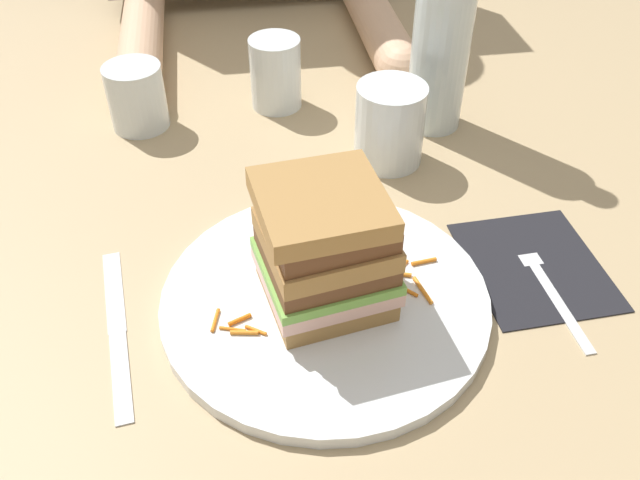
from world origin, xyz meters
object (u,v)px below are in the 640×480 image
at_px(juice_glass, 389,127).
at_px(sandwich, 325,249).
at_px(main_plate, 325,301).
at_px(empty_tumbler_1, 137,97).
at_px(water_bottle, 446,9).
at_px(fork, 546,279).
at_px(knife, 117,334).
at_px(empty_tumbler_0, 276,73).
at_px(napkin_dark, 534,265).

bearing_deg(juice_glass, sandwich, -116.67).
relative_size(main_plate, empty_tumbler_1, 3.73).
bearing_deg(sandwich, water_bottle, 57.53).
distance_m(fork, knife, 0.39).
xyz_separation_m(fork, empty_tumbler_1, (-0.38, 0.34, 0.03)).
bearing_deg(empty_tumbler_0, sandwich, -89.48).
distance_m(knife, juice_glass, 0.37).
distance_m(water_bottle, empty_tumbler_0, 0.22).
xyz_separation_m(fork, knife, (-0.39, -0.00, -0.00)).
bearing_deg(empty_tumbler_1, empty_tumbler_0, 7.66).
distance_m(fork, empty_tumbler_1, 0.51).
height_order(knife, water_bottle, water_bottle).
relative_size(main_plate, water_bottle, 0.92).
bearing_deg(knife, sandwich, 1.76).
relative_size(juice_glass, empty_tumbler_1, 1.18).
bearing_deg(napkin_dark, sandwich, -174.70).
relative_size(juice_glass, water_bottle, 0.29).
distance_m(juice_glass, water_bottle, 0.14).
relative_size(sandwich, fork, 0.73).
distance_m(sandwich, fork, 0.22).
bearing_deg(juice_glass, main_plate, -116.52).
bearing_deg(juice_glass, napkin_dark, -63.64).
bearing_deg(juice_glass, water_bottle, 43.31).
distance_m(sandwich, juice_glass, 0.24).
bearing_deg(napkin_dark, main_plate, -174.63).
height_order(napkin_dark, juice_glass, juice_glass).
height_order(sandwich, knife, sandwich).
bearing_deg(fork, empty_tumbler_1, 138.34).
distance_m(napkin_dark, water_bottle, 0.30).
bearing_deg(empty_tumbler_0, napkin_dark, -58.31).
bearing_deg(main_plate, water_bottle, 57.64).
bearing_deg(sandwich, empty_tumbler_0, 90.52).
relative_size(knife, water_bottle, 0.63).
bearing_deg(juice_glass, empty_tumbler_0, 128.17).
relative_size(main_plate, empty_tumbler_0, 3.28).
xyz_separation_m(main_plate, empty_tumbler_1, (-0.17, 0.34, 0.03)).
bearing_deg(knife, juice_glass, 37.39).
distance_m(knife, empty_tumbler_0, 0.41).
bearing_deg(empty_tumbler_1, main_plate, -62.60).
height_order(fork, empty_tumbler_0, empty_tumbler_0).
xyz_separation_m(sandwich, empty_tumbler_0, (-0.00, 0.36, -0.02)).
bearing_deg(sandwich, main_plate, -20.58).
bearing_deg(napkin_dark, empty_tumbler_0, 121.69).
xyz_separation_m(sandwich, knife, (-0.18, -0.01, -0.07)).
height_order(napkin_dark, fork, fork).
xyz_separation_m(fork, empty_tumbler_0, (-0.21, 0.36, 0.04)).
xyz_separation_m(main_plate, knife, (-0.18, -0.01, -0.00)).
height_order(juice_glass, empty_tumbler_0, juice_glass).
bearing_deg(empty_tumbler_1, juice_glass, -22.94).
relative_size(empty_tumbler_0, empty_tumbler_1, 1.13).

